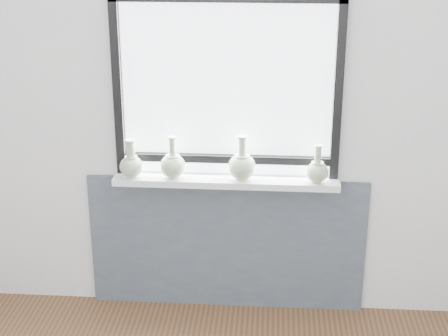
# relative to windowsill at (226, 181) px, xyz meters

# --- Properties ---
(back_wall) EXTENTS (3.60, 0.02, 2.60)m
(back_wall) POSITION_rel_windowsill_xyz_m (0.00, 0.10, 0.42)
(back_wall) COLOR silver
(back_wall) RESTS_ON ground
(apron_panel) EXTENTS (1.70, 0.03, 0.86)m
(apron_panel) POSITION_rel_windowsill_xyz_m (0.00, 0.07, -0.45)
(apron_panel) COLOR #4A5863
(apron_panel) RESTS_ON ground
(windowsill) EXTENTS (1.32, 0.18, 0.04)m
(windowsill) POSITION_rel_windowsill_xyz_m (0.00, 0.00, 0.00)
(windowsill) COLOR silver
(windowsill) RESTS_ON apron_panel
(window) EXTENTS (1.30, 0.06, 1.05)m
(window) POSITION_rel_windowsill_xyz_m (0.00, 0.06, 0.56)
(window) COLOR black
(window) RESTS_ON windowsill
(vase_a) EXTENTS (0.14, 0.14, 0.23)m
(vase_a) POSITION_rel_windowsill_xyz_m (-0.55, -0.03, 0.10)
(vase_a) COLOR #A6BE94
(vase_a) RESTS_ON windowsill
(vase_b) EXTENTS (0.15, 0.15, 0.25)m
(vase_b) POSITION_rel_windowsill_xyz_m (-0.31, -0.02, 0.10)
(vase_b) COLOR #A6BE94
(vase_b) RESTS_ON windowsill
(vase_c) EXTENTS (0.16, 0.16, 0.26)m
(vase_c) POSITION_rel_windowsill_xyz_m (0.09, -0.01, 0.11)
(vase_c) COLOR #A6BE94
(vase_c) RESTS_ON windowsill
(vase_d) EXTENTS (0.13, 0.13, 0.22)m
(vase_d) POSITION_rel_windowsill_xyz_m (0.53, -0.03, 0.09)
(vase_d) COLOR #A6BE94
(vase_d) RESTS_ON windowsill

